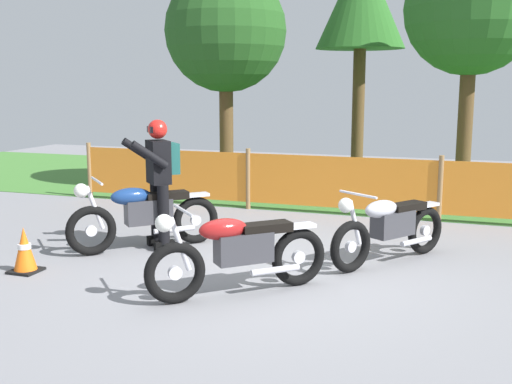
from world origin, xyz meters
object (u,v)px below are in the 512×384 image
object	(u,v)px
motorcycle_trailing	(390,227)
motorcycle_third	(238,251)
rider_lead	(159,176)
traffic_cone	(25,250)
motorcycle_lead	(144,214)

from	to	relation	value
motorcycle_trailing	motorcycle_third	bearing A→B (deg)	-4.16
motorcycle_third	rider_lead	world-z (taller)	rider_lead
motorcycle_trailing	motorcycle_third	distance (m)	2.12
motorcycle_trailing	traffic_cone	world-z (taller)	motorcycle_trailing
motorcycle_lead	motorcycle_trailing	distance (m)	3.13
motorcycle_trailing	traffic_cone	xyz separation A→B (m)	(-3.91, -1.75, -0.19)
motorcycle_third	traffic_cone	size ratio (longest dim) A/B	2.89
motorcycle_third	rider_lead	bearing A→B (deg)	-84.02
motorcycle_lead	motorcycle_trailing	world-z (taller)	motorcycle_lead
motorcycle_third	rider_lead	size ratio (longest dim) A/B	0.91
motorcycle_trailing	rider_lead	size ratio (longest dim) A/B	0.98
traffic_cone	motorcycle_trailing	bearing A→B (deg)	24.08
motorcycle_lead	motorcycle_trailing	xyz separation A→B (m)	(3.10, 0.41, -0.02)
motorcycle_trailing	motorcycle_third	size ratio (longest dim) A/B	1.08
motorcycle_third	traffic_cone	xyz separation A→B (m)	(-2.59, -0.08, -0.20)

